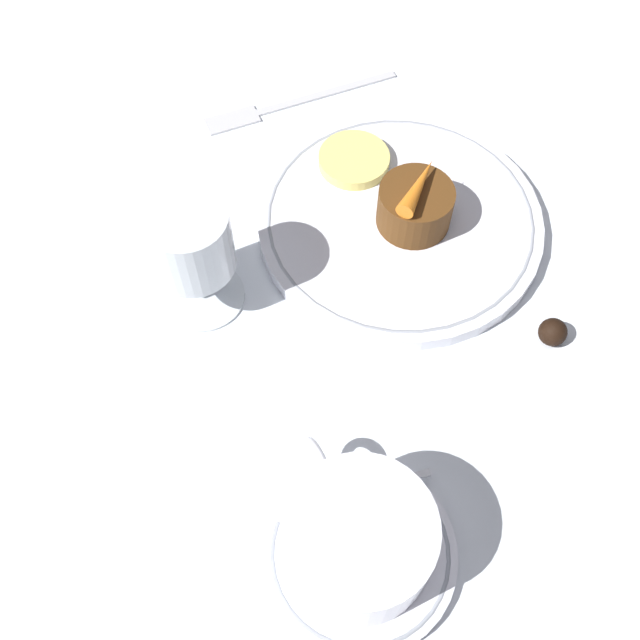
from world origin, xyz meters
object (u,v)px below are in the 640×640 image
at_px(dinner_plate, 400,222).
at_px(wine_glass, 191,247).
at_px(fork, 281,105).
at_px(coffee_cup, 359,538).
at_px(dessert_cake, 416,208).

height_order(dinner_plate, wine_glass, wine_glass).
bearing_deg(wine_glass, dinner_plate, -93.86).
distance_m(wine_glass, fork, 0.23).
bearing_deg(wine_glass, coffee_cup, -177.07).
bearing_deg(coffee_cup, fork, -18.96).
bearing_deg(dinner_plate, dessert_cake, -143.55).
relative_size(dinner_plate, dessert_cake, 3.90).
relative_size(dinner_plate, fork, 1.25).
bearing_deg(coffee_cup, wine_glass, 2.93).
height_order(coffee_cup, fork, coffee_cup).
bearing_deg(fork, wine_glass, 137.58).
bearing_deg(fork, dinner_plate, -171.19).
bearing_deg(dessert_cake, fork, 10.55).
relative_size(coffee_cup, wine_glass, 1.17).
distance_m(dinner_plate, fork, 0.18).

